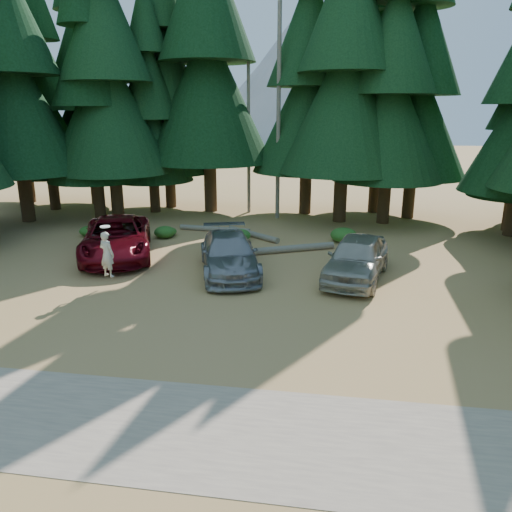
# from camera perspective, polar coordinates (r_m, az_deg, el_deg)

# --- Properties ---
(ground) EXTENTS (160.00, 160.00, 0.00)m
(ground) POSITION_cam_1_polar(r_m,az_deg,el_deg) (16.88, -5.94, -5.87)
(ground) COLOR tan
(ground) RESTS_ON ground
(gravel_strip) EXTENTS (26.00, 3.50, 0.01)m
(gravel_strip) POSITION_cam_1_polar(r_m,az_deg,el_deg) (11.46, -14.57, -18.04)
(gravel_strip) COLOR gray
(gravel_strip) RESTS_ON ground
(forest_belt_north) EXTENTS (36.00, 7.00, 22.00)m
(forest_belt_north) POSITION_cam_1_polar(r_m,az_deg,el_deg) (31.01, 1.07, 4.62)
(forest_belt_north) COLOR black
(forest_belt_north) RESTS_ON ground
(snag_front) EXTENTS (0.24, 0.24, 12.00)m
(snag_front) POSITION_cam_1_polar(r_m,az_deg,el_deg) (29.75, 2.58, 15.74)
(snag_front) COLOR #736B5C
(snag_front) RESTS_ON ground
(snag_back) EXTENTS (0.20, 0.20, 10.00)m
(snag_back) POSITION_cam_1_polar(r_m,az_deg,el_deg) (31.55, -0.85, 13.98)
(snag_back) COLOR #736B5C
(snag_back) RESTS_ON ground
(mountain_peak) EXTENTS (48.00, 50.00, 28.00)m
(mountain_peak) POSITION_cam_1_polar(r_m,az_deg,el_deg) (103.71, 5.49, 19.96)
(mountain_peak) COLOR gray
(mountain_peak) RESTS_ON ground
(red_pickup) EXTENTS (4.90, 6.89, 1.74)m
(red_pickup) POSITION_cam_1_polar(r_m,az_deg,el_deg) (23.03, -15.65, 2.01)
(red_pickup) COLOR #610813
(red_pickup) RESTS_ON ground
(silver_minivan_center) EXTENTS (3.63, 5.78, 1.56)m
(silver_minivan_center) POSITION_cam_1_polar(r_m,az_deg,el_deg) (20.06, -3.09, 0.23)
(silver_minivan_center) COLOR gray
(silver_minivan_center) RESTS_ON ground
(silver_minivan_right) EXTENTS (3.05, 5.32, 1.71)m
(silver_minivan_right) POSITION_cam_1_polar(r_m,az_deg,el_deg) (19.66, 11.44, -0.22)
(silver_minivan_right) COLOR #AFA99C
(silver_minivan_right) RESTS_ON ground
(frisbee_player) EXTENTS (0.72, 0.60, 1.89)m
(frisbee_player) POSITION_cam_1_polar(r_m,az_deg,el_deg) (19.02, -16.68, 0.23)
(frisbee_player) COLOR beige
(frisbee_player) RESTS_ON ground
(log_left) EXTENTS (3.97, 0.73, 0.28)m
(log_left) POSITION_cam_1_polar(r_m,az_deg,el_deg) (27.06, -4.76, 3.09)
(log_left) COLOR #736B5C
(log_left) RESTS_ON ground
(log_mid) EXTENTS (3.02, 2.46, 0.30)m
(log_mid) POSITION_cam_1_polar(r_m,az_deg,el_deg) (25.79, -0.37, 2.49)
(log_mid) COLOR #736B5C
(log_mid) RESTS_ON ground
(log_right) EXTENTS (4.65, 2.47, 0.32)m
(log_right) POSITION_cam_1_polar(r_m,az_deg,el_deg) (23.03, 3.13, 0.78)
(log_right) COLOR #736B5C
(log_right) RESTS_ON ground
(shrub_far_left) EXTENTS (0.94, 0.94, 0.52)m
(shrub_far_left) POSITION_cam_1_polar(r_m,az_deg,el_deg) (27.45, -18.58, 2.73)
(shrub_far_left) COLOR #276C20
(shrub_far_left) RESTS_ON ground
(shrub_left) EXTENTS (0.81, 0.81, 0.45)m
(shrub_left) POSITION_cam_1_polar(r_m,az_deg,el_deg) (26.44, -9.93, 2.76)
(shrub_left) COLOR #276C20
(shrub_left) RESTS_ON ground
(shrub_center_left) EXTENTS (1.08, 1.08, 0.59)m
(shrub_center_left) POSITION_cam_1_polar(r_m,az_deg,el_deg) (26.08, -10.40, 2.71)
(shrub_center_left) COLOR #276C20
(shrub_center_left) RESTS_ON ground
(shrub_center_right) EXTENTS (1.10, 1.10, 0.60)m
(shrub_center_right) POSITION_cam_1_polar(r_m,az_deg,el_deg) (24.97, -1.88, 2.38)
(shrub_center_right) COLOR #276C20
(shrub_center_right) RESTS_ON ground
(shrub_right) EXTENTS (0.85, 0.85, 0.47)m
(shrub_right) POSITION_cam_1_polar(r_m,az_deg,el_deg) (22.95, 12.68, 0.52)
(shrub_right) COLOR #276C20
(shrub_right) RESTS_ON ground
(shrub_far_right) EXTENTS (1.30, 1.30, 0.72)m
(shrub_far_right) POSITION_cam_1_polar(r_m,az_deg,el_deg) (25.17, 9.98, 2.38)
(shrub_far_right) COLOR #276C20
(shrub_far_right) RESTS_ON ground
(shrub_edge_west) EXTENTS (0.86, 0.86, 0.48)m
(shrub_edge_west) POSITION_cam_1_polar(r_m,az_deg,el_deg) (26.80, -18.02, 2.41)
(shrub_edge_west) COLOR #276C20
(shrub_edge_west) RESTS_ON ground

